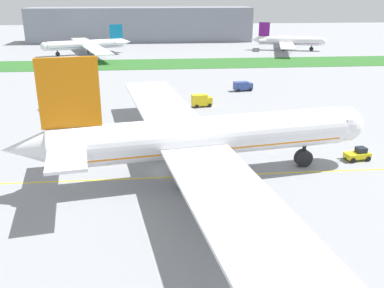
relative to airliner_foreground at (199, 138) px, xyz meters
name	(u,v)px	position (x,y,z in m)	size (l,w,h in m)	color
ground_plane	(166,172)	(-5.11, 2.57, -6.54)	(600.00, 600.00, 0.00)	gray
apron_taxi_line	(166,177)	(-5.11, 0.39, -6.54)	(280.00, 0.36, 0.01)	yellow
grass_median_strip	(157,64)	(-5.11, 105.78, -6.49)	(320.00, 24.00, 0.10)	#2D6628
airliner_foreground	(199,138)	(0.00, 0.00, 0.00)	(55.15, 87.39, 19.27)	white
pushback_tug	(358,154)	(27.83, 4.61, -5.52)	(6.12, 3.00, 2.24)	yellow
ground_crew_wingwalker_port	(241,164)	(7.12, 2.25, -5.51)	(0.48, 0.50, 1.70)	black
ground_crew_marshaller_front	(252,188)	(6.96, -6.31, -5.57)	(0.27, 0.56, 1.59)	black
service_truck_baggage_loader	(243,86)	(18.80, 57.70, -5.07)	(5.62, 3.07, 2.68)	#33478C
service_truck_fuel_bowser	(201,100)	(5.07, 41.59, -4.89)	(5.24, 3.00, 3.10)	yellow
service_truck_catering_van	(54,103)	(-30.94, 42.99, -5.11)	(5.52, 4.09, 2.58)	white
parked_airliner_far_left	(88,45)	(-35.26, 134.50, -2.29)	(38.27, 62.12, 12.53)	white
parked_airliner_far_centre	(288,41)	(57.07, 139.45, -2.22)	(34.29, 54.19, 12.73)	white
terminal_building	(141,25)	(-12.46, 182.38, 2.46)	(120.26, 20.00, 18.00)	gray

